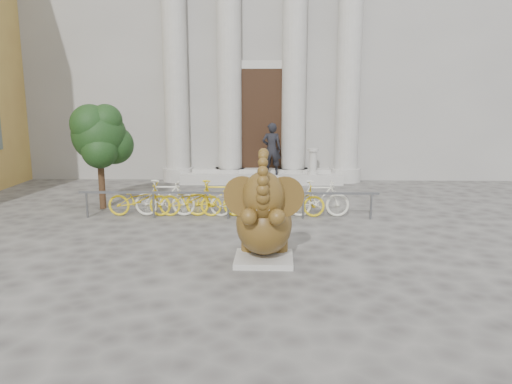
{
  "coord_description": "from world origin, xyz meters",
  "views": [
    {
      "loc": [
        0.23,
        -9.1,
        3.27
      ],
      "look_at": [
        -0.03,
        1.96,
        1.1
      ],
      "focal_mm": 35.0,
      "sensor_mm": 36.0,
      "label": 1
    }
  ],
  "objects_px": {
    "tree": "(100,136)",
    "elephant_statue": "(264,222)",
    "pedestrian": "(272,149)",
    "bike_rack": "(228,198)"
  },
  "relations": [
    {
      "from": "tree",
      "to": "pedestrian",
      "type": "bearing_deg",
      "value": 40.01
    },
    {
      "from": "tree",
      "to": "pedestrian",
      "type": "height_order",
      "value": "tree"
    },
    {
      "from": "pedestrian",
      "to": "bike_rack",
      "type": "bearing_deg",
      "value": 75.22
    },
    {
      "from": "tree",
      "to": "elephant_statue",
      "type": "bearing_deg",
      "value": -44.71
    },
    {
      "from": "bike_rack",
      "to": "tree",
      "type": "relative_size",
      "value": 2.66
    },
    {
      "from": "elephant_statue",
      "to": "tree",
      "type": "height_order",
      "value": "tree"
    },
    {
      "from": "tree",
      "to": "pedestrian",
      "type": "distance_m",
      "value": 6.46
    },
    {
      "from": "elephant_statue",
      "to": "bike_rack",
      "type": "height_order",
      "value": "elephant_statue"
    },
    {
      "from": "bike_rack",
      "to": "pedestrian",
      "type": "xyz_separation_m",
      "value": [
        1.21,
        4.97,
        0.81
      ]
    },
    {
      "from": "elephant_statue",
      "to": "tree",
      "type": "xyz_separation_m",
      "value": [
        -4.7,
        4.65,
        1.26
      ]
    }
  ]
}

